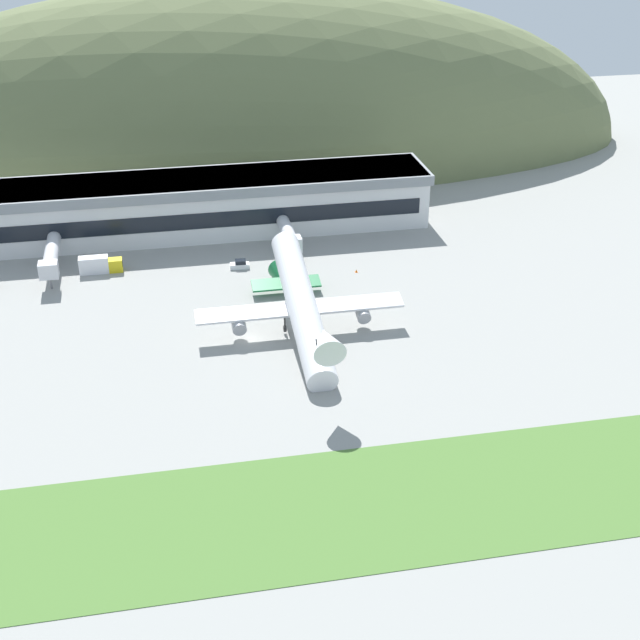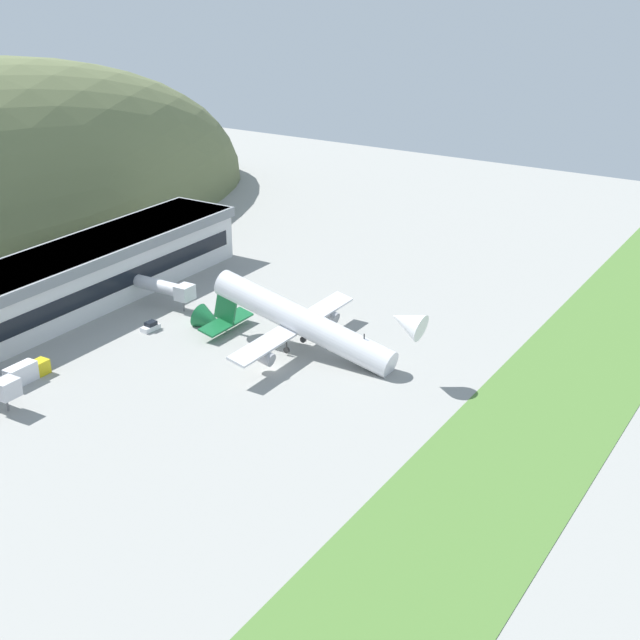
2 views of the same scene
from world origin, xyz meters
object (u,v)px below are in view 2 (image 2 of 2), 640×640
service_car_0 (151,327)px  box_truck (26,372)px  terminal_building (16,298)px  jetway_1 (167,288)px  cargo_airplane (298,322)px  traffic_cone_0 (247,299)px

service_car_0 → box_truck: 26.29m
terminal_building → box_truck: bearing=-127.8°
service_car_0 → jetway_1: bearing=24.8°
jetway_1 → cargo_airplane: size_ratio=0.29×
service_car_0 → box_truck: size_ratio=0.47×
jetway_1 → box_truck: jetway_1 is taller
terminal_building → traffic_cone_0: terminal_building is taller
jetway_1 → traffic_cone_0: 15.98m
cargo_airplane → box_truck: bearing=136.7°
box_truck → traffic_cone_0: (47.46, -9.32, -1.22)m
terminal_building → jetway_1: (23.49, -15.03, -2.59)m
terminal_building → traffic_cone_0: bearing=-36.8°
service_car_0 → traffic_cone_0: 22.24m
jetway_1 → service_car_0: bearing=-155.2°
terminal_building → service_car_0: (13.22, -19.77, -5.89)m
cargo_airplane → box_truck: cargo_airplane is taller
cargo_airplane → terminal_building: bearing=112.9°
service_car_0 → box_truck: bearing=173.0°
service_car_0 → traffic_cone_0: service_car_0 is taller
terminal_building → traffic_cone_0: size_ratio=189.59×
cargo_airplane → box_truck: size_ratio=5.78×
traffic_cone_0 → terminal_building: bearing=143.2°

